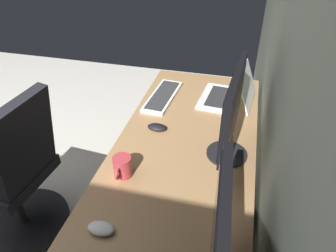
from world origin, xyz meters
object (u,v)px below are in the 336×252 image
(monitor_primary, at_px, (218,244))
(mouse_spare, at_px, (101,229))
(office_chair, at_px, (17,178))
(laptop_leftmost, at_px, (231,93))
(drawer_pedestal, at_px, (180,225))
(mouse_main, at_px, (157,127))
(coffee_mug, at_px, (122,167))
(keyboard_main, at_px, (163,96))
(monitor_secondary, at_px, (232,111))

(monitor_primary, height_order, mouse_spare, monitor_primary)
(office_chair, bearing_deg, laptop_leftmost, 121.96)
(drawer_pedestal, bearing_deg, laptop_leftmost, 167.59)
(mouse_main, distance_m, mouse_spare, 0.68)
(coffee_mug, bearing_deg, office_chair, -97.46)
(mouse_main, bearing_deg, mouse_spare, -2.16)
(laptop_leftmost, height_order, mouse_main, laptop_leftmost)
(monitor_primary, relative_size, keyboard_main, 1.12)
(monitor_primary, xyz_separation_m, mouse_main, (-0.80, -0.41, -0.22))
(monitor_secondary, distance_m, mouse_main, 0.47)
(monitor_secondary, height_order, mouse_main, monitor_secondary)
(monitor_primary, height_order, laptop_leftmost, monitor_primary)
(drawer_pedestal, distance_m, mouse_main, 0.54)
(drawer_pedestal, distance_m, monitor_primary, 0.83)
(keyboard_main, height_order, coffee_mug, coffee_mug)
(coffee_mug, bearing_deg, keyboard_main, -179.54)
(laptop_leftmost, bearing_deg, keyboard_main, -81.40)
(monitor_primary, xyz_separation_m, monitor_secondary, (-0.68, -0.02, 0.02))
(drawer_pedestal, height_order, keyboard_main, keyboard_main)
(mouse_spare, xyz_separation_m, coffee_mug, (-0.31, -0.03, 0.03))
(drawer_pedestal, relative_size, keyboard_main, 1.62)
(drawer_pedestal, bearing_deg, monitor_secondary, 133.95)
(monitor_secondary, relative_size, coffee_mug, 4.00)
(monitor_primary, xyz_separation_m, laptop_leftmost, (-1.21, -0.05, -0.19))
(monitor_secondary, height_order, office_chair, monitor_secondary)
(keyboard_main, relative_size, coffee_mug, 3.46)
(monitor_secondary, distance_m, coffee_mug, 0.55)
(keyboard_main, distance_m, mouse_spare, 1.03)
(monitor_secondary, height_order, mouse_spare, monitor_secondary)
(laptop_leftmost, bearing_deg, coffee_mug, -27.62)
(drawer_pedestal, relative_size, monitor_secondary, 1.40)
(office_chair, bearing_deg, keyboard_main, 132.22)
(mouse_main, relative_size, mouse_spare, 1.00)
(mouse_spare, bearing_deg, mouse_main, 177.84)
(office_chair, bearing_deg, monitor_primary, 66.15)
(mouse_main, bearing_deg, monitor_secondary, 73.05)
(drawer_pedestal, distance_m, coffee_mug, 0.51)
(mouse_spare, height_order, office_chair, office_chair)
(drawer_pedestal, height_order, coffee_mug, coffee_mug)
(drawer_pedestal, xyz_separation_m, keyboard_main, (-0.64, -0.26, 0.39))
(mouse_main, bearing_deg, coffee_mug, -8.13)
(keyboard_main, bearing_deg, laptop_leftmost, 98.60)
(keyboard_main, xyz_separation_m, office_chair, (0.63, -0.70, -0.28))
(laptop_leftmost, bearing_deg, monitor_secondary, 3.11)
(keyboard_main, bearing_deg, mouse_spare, 1.88)
(laptop_leftmost, height_order, office_chair, office_chair)
(drawer_pedestal, height_order, monitor_secondary, monitor_secondary)
(monitor_secondary, xyz_separation_m, coffee_mug, (0.26, -0.44, -0.20))
(mouse_main, distance_m, coffee_mug, 0.38)
(monitor_secondary, distance_m, mouse_spare, 0.74)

